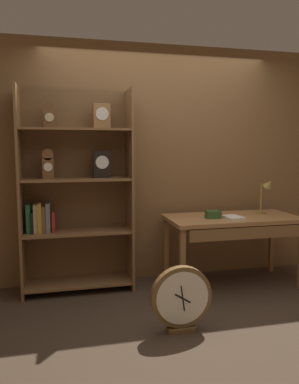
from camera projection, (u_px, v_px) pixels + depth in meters
ground_plane at (194, 326)px, 3.13m from camera, size 10.00×10.00×0.00m
back_wood_panel at (156, 164)px, 4.22m from camera, size 4.80×0.05×2.60m
bookshelf at (75, 192)px, 3.84m from camera, size 1.12×0.40×2.07m
workbench at (233, 224)px, 3.99m from camera, size 1.41×0.68×0.75m
desk_lamp at (266, 191)px, 4.14m from camera, size 0.19×0.19×0.40m
toolbox_small at (213, 214)px, 3.90m from camera, size 0.14×0.11×0.08m
open_repair_manual at (233, 217)px, 3.88m from camera, size 0.18×0.23×0.02m
round_clock_large at (181, 299)px, 3.01m from camera, size 0.50×0.11×0.54m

